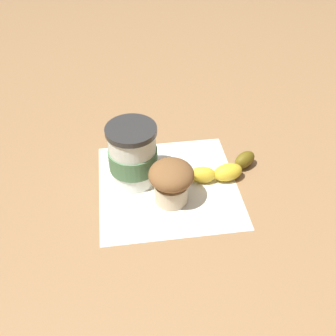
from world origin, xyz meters
The scene contains 5 objects.
ground_plane centered at (0.00, 0.00, 0.00)m, with size 3.00×3.00×0.00m, color #936D47.
paper_napkin centered at (0.00, 0.00, 0.00)m, with size 0.26×0.26×0.00m, color white.
coffee_cup centered at (-0.06, 0.03, 0.06)m, with size 0.09×0.09×0.12m.
muffin centered at (0.00, -0.04, 0.05)m, with size 0.08×0.08×0.08m.
banana centered at (0.11, 0.01, 0.02)m, with size 0.15×0.08×0.03m.
Camera 1 is at (-0.08, -0.53, 0.52)m, focal length 42.00 mm.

